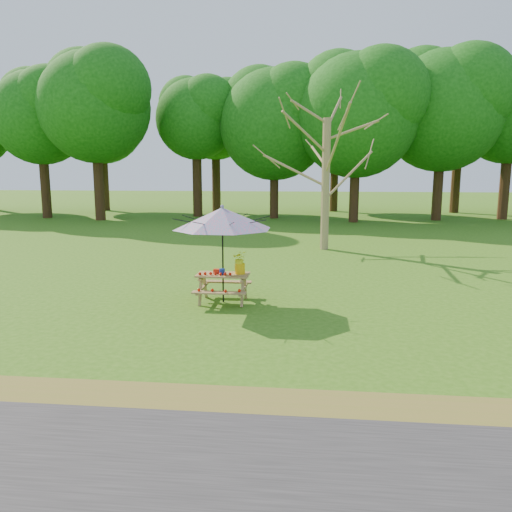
# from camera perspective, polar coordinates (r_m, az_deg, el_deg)

# --- Properties ---
(ground) EXTENTS (120.00, 120.00, 0.00)m
(ground) POSITION_cam_1_polar(r_m,az_deg,el_deg) (9.60, -8.69, -8.71)
(ground) COLOR #326613
(ground) RESTS_ON ground
(road) EXTENTS (120.00, 4.00, 0.01)m
(road) POSITION_cam_1_polar(r_m,az_deg,el_deg) (5.40, -23.55, -25.26)
(road) COLOR #29292B
(road) RESTS_ON ground
(drygrass_strip) EXTENTS (120.00, 1.20, 0.01)m
(drygrass_strip) POSITION_cam_1_polar(r_m,az_deg,el_deg) (7.12, -14.57, -15.73)
(drygrass_strip) COLOR olive
(drygrass_strip) RESTS_ON ground
(treeline) EXTENTS (60.00, 12.00, 16.00)m
(treeline) POSITION_cam_1_polar(r_m,az_deg,el_deg) (31.28, 1.65, 19.04)
(treeline) COLOR #11520E
(treeline) RESTS_ON ground
(bare_tree) EXTENTS (7.83, 7.83, 11.37)m
(bare_tree) POSITION_cam_1_polar(r_m,az_deg,el_deg) (19.51, 8.29, 21.23)
(bare_tree) COLOR olive
(bare_tree) RESTS_ON ground
(picnic_table) EXTENTS (1.20, 1.32, 0.67)m
(picnic_table) POSITION_cam_1_polar(r_m,az_deg,el_deg) (11.56, -3.78, -3.71)
(picnic_table) COLOR #936542
(picnic_table) RESTS_ON ground
(patio_umbrella) EXTENTS (2.98, 2.98, 2.26)m
(patio_umbrella) POSITION_cam_1_polar(r_m,az_deg,el_deg) (11.29, -3.87, 4.32)
(patio_umbrella) COLOR black
(patio_umbrella) RESTS_ON ground
(produce_bins) EXTENTS (0.28, 0.37, 0.13)m
(produce_bins) POSITION_cam_1_polar(r_m,az_deg,el_deg) (11.52, -4.14, -1.74)
(produce_bins) COLOR red
(produce_bins) RESTS_ON picnic_table
(tomatoes_row) EXTENTS (0.77, 0.13, 0.07)m
(tomatoes_row) POSITION_cam_1_polar(r_m,az_deg,el_deg) (11.33, -4.70, -2.04)
(tomatoes_row) COLOR red
(tomatoes_row) RESTS_ON picnic_table
(flower_bucket) EXTENTS (0.36, 0.32, 0.54)m
(flower_bucket) POSITION_cam_1_polar(r_m,az_deg,el_deg) (11.42, -1.86, -0.63)
(flower_bucket) COLOR yellow
(flower_bucket) RESTS_ON picnic_table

